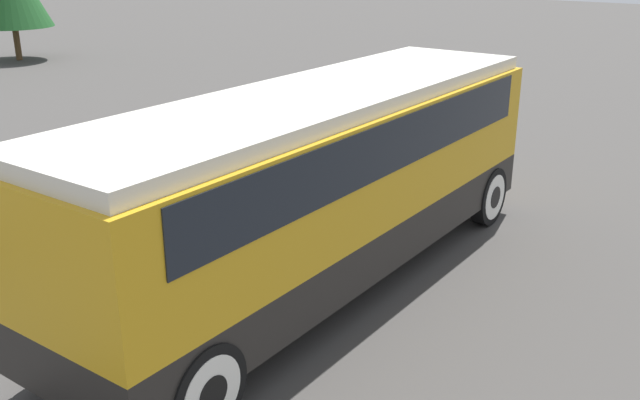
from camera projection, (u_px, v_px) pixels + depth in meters
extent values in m
plane|color=#423F3D|center=(320.00, 282.00, 11.66)|extent=(120.00, 120.00, 0.00)
cube|color=black|center=(320.00, 234.00, 11.37)|extent=(9.84, 2.54, 0.74)
cube|color=gold|center=(320.00, 160.00, 10.95)|extent=(9.84, 2.54, 1.72)
cube|color=black|center=(320.00, 133.00, 10.80)|extent=(8.66, 2.58, 0.78)
cube|color=silver|center=(320.00, 97.00, 10.61)|extent=(9.64, 2.34, 0.22)
cube|color=gold|center=(455.00, 117.00, 14.67)|extent=(0.36, 2.44, 1.97)
cylinder|color=black|center=(488.00, 196.00, 13.88)|extent=(1.14, 0.28, 1.14)
cylinder|color=silver|center=(488.00, 196.00, 13.88)|extent=(0.89, 0.30, 0.89)
cylinder|color=black|center=(488.00, 196.00, 13.88)|extent=(0.43, 0.32, 0.43)
cylinder|color=black|center=(385.00, 174.00, 15.16)|extent=(1.14, 0.28, 1.14)
cylinder|color=silver|center=(385.00, 174.00, 15.16)|extent=(0.89, 0.30, 0.89)
cylinder|color=black|center=(385.00, 174.00, 15.16)|extent=(0.43, 0.32, 0.43)
cylinder|color=black|center=(203.00, 389.00, 7.91)|extent=(1.14, 0.28, 1.14)
cylinder|color=silver|center=(203.00, 389.00, 7.91)|extent=(0.89, 0.30, 0.89)
cylinder|color=black|center=(203.00, 389.00, 7.91)|extent=(0.43, 0.32, 0.43)
cylinder|color=black|center=(73.00, 327.00, 9.18)|extent=(1.14, 0.28, 1.14)
cylinder|color=silver|center=(73.00, 327.00, 9.18)|extent=(0.89, 0.30, 0.89)
cylinder|color=black|center=(73.00, 327.00, 9.18)|extent=(0.43, 0.32, 0.43)
cube|color=#BCBCC1|center=(252.00, 147.00, 17.07)|extent=(4.01, 1.74, 0.65)
cube|color=black|center=(247.00, 124.00, 16.74)|extent=(2.08, 1.57, 0.55)
cylinder|color=black|center=(316.00, 148.00, 17.87)|extent=(0.71, 0.22, 0.71)
cylinder|color=black|center=(316.00, 148.00, 17.87)|extent=(0.27, 0.26, 0.27)
cylinder|color=black|center=(268.00, 138.00, 18.73)|extent=(0.71, 0.22, 0.71)
cylinder|color=black|center=(268.00, 138.00, 18.73)|extent=(0.27, 0.26, 0.27)
cylinder|color=black|center=(235.00, 179.00, 15.57)|extent=(0.71, 0.22, 0.71)
cylinder|color=black|center=(235.00, 179.00, 15.57)|extent=(0.27, 0.26, 0.27)
cylinder|color=black|center=(184.00, 166.00, 16.43)|extent=(0.71, 0.22, 0.71)
cylinder|color=black|center=(184.00, 166.00, 16.43)|extent=(0.27, 0.26, 0.27)
cylinder|color=brown|center=(17.00, 43.00, 32.99)|extent=(0.28, 0.28, 1.52)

